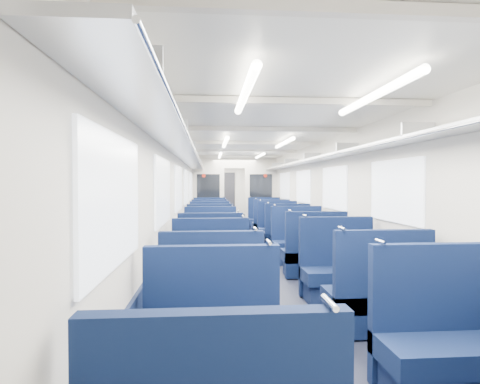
{
  "coord_description": "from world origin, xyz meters",
  "views": [
    {
      "loc": [
        -0.85,
        -9.75,
        1.52
      ],
      "look_at": [
        0.06,
        1.74,
        1.24
      ],
      "focal_mm": 29.37,
      "sensor_mm": 36.0,
      "label": 1
    }
  ],
  "objects": [
    {
      "name": "ceiling_fittings",
      "position": [
        0.0,
        -0.26,
        2.29
      ],
      "size": [
        2.7,
        16.06,
        0.11
      ],
      "color": "beige",
      "rests_on": "ceiling"
    },
    {
      "name": "seat_9",
      "position": [
        0.83,
        -3.58,
        0.34
      ],
      "size": [
        0.98,
        0.54,
        1.1
      ],
      "color": "#0D1C41",
      "rests_on": "floor"
    },
    {
      "name": "wall_far",
      "position": [
        0.0,
        9.0,
        1.18
      ],
      "size": [
        2.8,
        0.02,
        2.35
      ],
      "primitive_type": "cube",
      "color": "beige",
      "rests_on": "floor"
    },
    {
      "name": "luggage_rack_right",
      "position": [
        1.21,
        0.0,
        1.97
      ],
      "size": [
        0.36,
        17.4,
        0.18
      ],
      "color": "#B2B5BA",
      "rests_on": "wall_right"
    },
    {
      "name": "seat_2",
      "position": [
        -0.83,
        -7.05,
        0.34
      ],
      "size": [
        0.98,
        0.54,
        1.1
      ],
      "color": "#0D1C41",
      "rests_on": "floor"
    },
    {
      "name": "seat_11",
      "position": [
        0.83,
        -2.43,
        0.34
      ],
      "size": [
        0.98,
        0.54,
        1.1
      ],
      "color": "#0D1C41",
      "rests_on": "floor"
    },
    {
      "name": "seat_19",
      "position": [
        0.83,
        2.05,
        0.34
      ],
      "size": [
        0.98,
        0.54,
        1.1
      ],
      "color": "#0D1C41",
      "rests_on": "floor"
    },
    {
      "name": "bulkhead",
      "position": [
        -0.0,
        3.3,
        1.23
      ],
      "size": [
        2.8,
        0.1,
        2.35
      ],
      "color": "beige",
      "rests_on": "floor"
    },
    {
      "name": "seat_16",
      "position": [
        -0.83,
        0.96,
        0.34
      ],
      "size": [
        0.98,
        0.54,
        1.1
      ],
      "color": "#0D1C41",
      "rests_on": "floor"
    },
    {
      "name": "seat_6",
      "position": [
        -0.83,
        -4.87,
        0.34
      ],
      "size": [
        0.98,
        0.54,
        1.1
      ],
      "color": "#0D1C41",
      "rests_on": "floor"
    },
    {
      "name": "seat_13",
      "position": [
        0.83,
        -1.31,
        0.34
      ],
      "size": [
        0.98,
        0.54,
        1.1
      ],
      "color": "#0D1C41",
      "rests_on": "floor"
    },
    {
      "name": "floor",
      "position": [
        0.0,
        0.0,
        0.0
      ],
      "size": [
        2.8,
        18.0,
        0.01
      ],
      "primitive_type": "cube",
      "color": "black",
      "rests_on": "ground"
    },
    {
      "name": "wall_right",
      "position": [
        1.4,
        0.0,
        1.18
      ],
      "size": [
        0.02,
        18.0,
        2.35
      ],
      "primitive_type": "cube",
      "color": "beige",
      "rests_on": "floor"
    },
    {
      "name": "seat_18",
      "position": [
        -0.83,
        2.01,
        0.34
      ],
      "size": [
        0.98,
        0.54,
        1.1
      ],
      "color": "#0D1C41",
      "rests_on": "floor"
    },
    {
      "name": "seat_12",
      "position": [
        -0.83,
        -1.28,
        0.34
      ],
      "size": [
        0.98,
        0.54,
        1.1
      ],
      "color": "#0D1C41",
      "rests_on": "floor"
    },
    {
      "name": "seat_3",
      "position": [
        0.83,
        -7.09,
        0.34
      ],
      "size": [
        0.98,
        0.54,
        1.1
      ],
      "color": "#0D1C41",
      "rests_on": "floor"
    },
    {
      "name": "seat_15",
      "position": [
        0.83,
        -0.3,
        0.34
      ],
      "size": [
        0.98,
        0.54,
        1.1
      ],
      "color": "#0D1C41",
      "rests_on": "floor"
    },
    {
      "name": "seat_8",
      "position": [
        -0.83,
        -3.73,
        0.34
      ],
      "size": [
        0.98,
        0.54,
        1.1
      ],
      "color": "#0D1C41",
      "rests_on": "floor"
    },
    {
      "name": "seat_10",
      "position": [
        -0.83,
        -2.43,
        0.34
      ],
      "size": [
        0.98,
        0.54,
        1.1
      ],
      "color": "#0D1C41",
      "rests_on": "floor"
    },
    {
      "name": "seat_4",
      "position": [
        -0.83,
        -5.94,
        0.34
      ],
      "size": [
        0.98,
        0.54,
        1.1
      ],
      "color": "#0D1C41",
      "rests_on": "floor"
    },
    {
      "name": "dado_left",
      "position": [
        -1.39,
        0.0,
        0.35
      ],
      "size": [
        0.03,
        17.9,
        0.7
      ],
      "primitive_type": "cube",
      "color": "#101A36",
      "rests_on": "floor"
    },
    {
      "name": "ceiling",
      "position": [
        0.0,
        0.0,
        2.35
      ],
      "size": [
        2.8,
        18.0,
        0.01
      ],
      "primitive_type": "cube",
      "color": "silver",
      "rests_on": "wall_left"
    },
    {
      "name": "seat_5",
      "position": [
        0.83,
        -5.97,
        0.34
      ],
      "size": [
        0.98,
        0.54,
        1.1
      ],
      "color": "#0D1C41",
      "rests_on": "floor"
    },
    {
      "name": "seat_17",
      "position": [
        0.83,
        0.84,
        0.34
      ],
      "size": [
        0.98,
        0.54,
        1.1
      ],
      "color": "#0D1C41",
      "rests_on": "floor"
    },
    {
      "name": "luggage_rack_left",
      "position": [
        -1.21,
        0.0,
        1.97
      ],
      "size": [
        0.36,
        17.4,
        0.18
      ],
      "color": "#B2B5BA",
      "rests_on": "wall_left"
    },
    {
      "name": "end_door",
      "position": [
        0.0,
        8.94,
        1.0
      ],
      "size": [
        0.75,
        0.06,
        2.0
      ],
      "primitive_type": "cube",
      "color": "black",
      "rests_on": "floor"
    },
    {
      "name": "wall_left",
      "position": [
        -1.4,
        0.0,
        1.18
      ],
      "size": [
        0.02,
        18.0,
        2.35
      ],
      "primitive_type": "cube",
      "color": "beige",
      "rests_on": "floor"
    },
    {
      "name": "seat_14",
      "position": [
        -0.83,
        -0.34,
        0.34
      ],
      "size": [
        0.98,
        0.54,
        1.1
      ],
      "color": "#0D1C41",
      "rests_on": "floor"
    },
    {
      "name": "seat_7",
      "position": [
        0.83,
        -4.81,
        0.34
      ],
      "size": [
        0.98,
        0.54,
        1.1
      ],
      "color": "#0D1C41",
      "rests_on": "floor"
    },
    {
      "name": "windows",
      "position": [
        0.0,
        -0.46,
        1.42
      ],
      "size": [
        2.78,
        15.6,
        0.75
      ],
      "color": "white",
      "rests_on": "wall_left"
    },
    {
      "name": "dado_right",
      "position": [
        1.39,
        0.0,
        0.35
      ],
      "size": [
        0.03,
        17.9,
        0.7
      ],
      "primitive_type": "cube",
      "color": "#101A36",
      "rests_on": "floor"
    }
  ]
}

